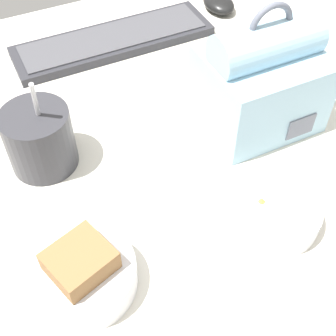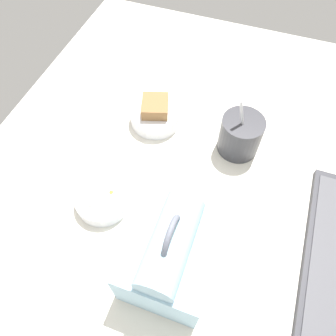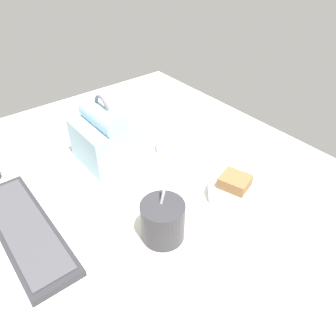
# 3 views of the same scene
# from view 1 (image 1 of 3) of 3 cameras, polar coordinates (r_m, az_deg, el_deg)

# --- Properties ---
(desk_surface) EXTENTS (1.40, 1.10, 0.02)m
(desk_surface) POSITION_cam_1_polar(r_m,az_deg,el_deg) (0.77, -1.38, -0.28)
(desk_surface) COLOR silver
(desk_surface) RESTS_ON ground
(keyboard) EXTENTS (0.42, 0.12, 0.02)m
(keyboard) POSITION_cam_1_polar(r_m,az_deg,el_deg) (1.02, -6.66, 15.22)
(keyboard) COLOR #2D2D33
(keyboard) RESTS_ON desk_surface
(lunch_bag) EXTENTS (0.19, 0.17, 0.22)m
(lunch_bag) POSITION_cam_1_polar(r_m,az_deg,el_deg) (0.80, 11.21, 10.42)
(lunch_bag) COLOR #9EC6DB
(lunch_bag) RESTS_ON desk_surface
(soup_cup) EXTENTS (0.11, 0.11, 0.17)m
(soup_cup) POSITION_cam_1_polar(r_m,az_deg,el_deg) (0.75, -15.40, 3.50)
(soup_cup) COLOR #333338
(soup_cup) RESTS_ON desk_surface
(bento_bowl_sandwich) EXTENTS (0.14, 0.14, 0.07)m
(bento_bowl_sandwich) POSITION_cam_1_polar(r_m,az_deg,el_deg) (0.62, -10.29, -12.50)
(bento_bowl_sandwich) COLOR silver
(bento_bowl_sandwich) RESTS_ON desk_surface
(bento_bowl_snacks) EXTENTS (0.13, 0.13, 0.05)m
(bento_bowl_snacks) POSITION_cam_1_polar(r_m,az_deg,el_deg) (0.69, 13.03, -5.36)
(bento_bowl_snacks) COLOR silver
(bento_bowl_snacks) RESTS_ON desk_surface
(computer_mouse) EXTENTS (0.06, 0.09, 0.03)m
(computer_mouse) POSITION_cam_1_polar(r_m,az_deg,el_deg) (1.13, 6.19, 19.34)
(computer_mouse) COLOR black
(computer_mouse) RESTS_ON desk_surface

